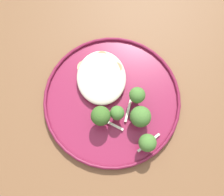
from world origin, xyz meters
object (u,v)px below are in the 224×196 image
seared_scallop_left_edge (85,68)px  broccoli_floret_small_sprig (117,113)px  dinner_plate (112,100)px  broccoli_floret_rear_charred (147,143)px  seared_scallop_tiny_bay (116,69)px  seared_scallop_half_hidden (102,58)px  seared_scallop_right_edge (101,67)px  broccoli_floret_center_pile (137,96)px  broccoli_floret_left_leaning (140,117)px  seared_scallop_large_seared (106,79)px  broccoli_floret_beside_noodles (101,116)px

seared_scallop_left_edge → broccoli_floret_small_sprig: broccoli_floret_small_sprig is taller
dinner_plate → broccoli_floret_rear_charred: (-0.10, -0.06, 0.04)m
dinner_plate → seared_scallop_tiny_bay: 0.07m
seared_scallop_left_edge → seared_scallop_half_hidden: 0.04m
seared_scallop_right_edge → broccoli_floret_rear_charred: (-0.17, -0.08, 0.02)m
seared_scallop_left_edge → broccoli_floret_center_pile: size_ratio=0.61×
seared_scallop_right_edge → broccoli_floret_left_leaning: (-0.12, -0.07, 0.02)m
broccoli_floret_center_pile → seared_scallop_right_edge: bearing=42.1°
seared_scallop_right_edge → broccoli_floret_small_sprig: 0.11m
broccoli_floret_small_sprig → broccoli_floret_rear_charred: 0.08m
dinner_plate → seared_scallop_large_seared: 0.05m
seared_scallop_half_hidden → broccoli_floret_small_sprig: bearing=-170.8°
seared_scallop_right_edge → broccoli_floret_beside_noodles: bearing=176.5°
broccoli_floret_small_sprig → broccoli_floret_beside_noodles: 0.03m
seared_scallop_tiny_bay → seared_scallop_half_hidden: (0.03, 0.03, -0.00)m
dinner_plate → broccoli_floret_center_pile: broccoli_floret_center_pile is taller
broccoli_floret_center_pile → dinner_plate: bearing=82.9°
seared_scallop_half_hidden → broccoli_floret_rear_charred: 0.21m
seared_scallop_tiny_bay → broccoli_floret_center_pile: size_ratio=0.52×
seared_scallop_right_edge → broccoli_floret_small_sprig: (-0.11, -0.03, 0.02)m
seared_scallop_large_seared → seared_scallop_left_edge: 0.05m
broccoli_floret_center_pile → broccoli_floret_rear_charred: bearing=-174.6°
seared_scallop_half_hidden → broccoli_floret_beside_noodles: 0.14m
broccoli_floret_small_sprig → broccoli_floret_center_pile: size_ratio=0.94×
seared_scallop_tiny_bay → seared_scallop_left_edge: (0.01, 0.07, -0.00)m
seared_scallop_right_edge → seared_scallop_half_hidden: (0.02, -0.00, -0.00)m
broccoli_floret_center_pile → broccoli_floret_small_sprig: bearing=127.3°
broccoli_floret_left_leaning → broccoli_floret_rear_charred: size_ratio=1.00×
seared_scallop_large_seared → broccoli_floret_beside_noodles: (-0.09, 0.02, 0.03)m
broccoli_floret_center_pile → broccoli_floret_left_leaning: same height
dinner_plate → broccoli_floret_center_pile: size_ratio=5.44×
seared_scallop_large_seared → broccoli_floret_left_leaning: (-0.09, -0.06, 0.02)m
seared_scallop_right_edge → dinner_plate: bearing=-165.0°
seared_scallop_large_seared → seared_scallop_right_edge: size_ratio=1.08×
seared_scallop_large_seared → seared_scallop_half_hidden: 0.05m
broccoli_floret_left_leaning → seared_scallop_left_edge: bearing=40.8°
seared_scallop_half_hidden → broccoli_floret_center_pile: size_ratio=0.49×
broccoli_floret_small_sprig → broccoli_floret_center_pile: 0.05m
seared_scallop_large_seared → broccoli_floret_rear_charred: 0.16m
dinner_plate → broccoli_floret_left_leaning: bearing=-133.6°
seared_scallop_left_edge → broccoli_floret_rear_charred: 0.21m
seared_scallop_half_hidden → seared_scallop_right_edge: bearing=168.8°
seared_scallop_half_hidden → broccoli_floret_beside_noodles: broccoli_floret_beside_noodles is taller
broccoli_floret_center_pile → broccoli_floret_left_leaning: (-0.04, -0.00, -0.00)m
broccoli_floret_left_leaning → seared_scallop_right_edge: bearing=30.7°
broccoli_floret_small_sprig → broccoli_floret_rear_charred: size_ratio=0.92×
dinner_plate → broccoli_floret_left_leaning: (-0.05, -0.05, 0.03)m
seared_scallop_right_edge → seared_scallop_tiny_bay: bearing=-101.8°
broccoli_floret_center_pile → seared_scallop_large_seared: bearing=50.8°
seared_scallop_right_edge → seared_scallop_tiny_bay: same height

